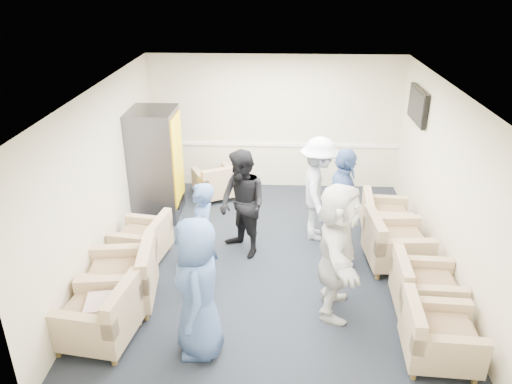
{
  "coord_description": "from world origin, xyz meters",
  "views": [
    {
      "loc": [
        0.07,
        -6.65,
        4.23
      ],
      "look_at": [
        -0.25,
        0.2,
        1.1
      ],
      "focal_mm": 35.0,
      "sensor_mm": 36.0,
      "label": 1
    }
  ],
  "objects_px": {
    "armchair_left_near": "(102,317)",
    "armchair_corner": "(217,184)",
    "armchair_left_mid": "(124,280)",
    "armchair_right_near": "(436,337)",
    "armchair_left_far": "(145,241)",
    "person_back_left": "(242,204)",
    "person_mid_left": "(202,238)",
    "armchair_right_midnear": "(422,289)",
    "armchair_right_midfar": "(393,245)",
    "person_mid_right": "(342,209)",
    "vending_machine": "(156,164)",
    "person_front_right": "(337,251)",
    "person_front_left": "(198,289)",
    "person_back_right": "(318,189)",
    "armchair_right_far": "(383,218)"
  },
  "relations": [
    {
      "from": "armchair_left_near",
      "to": "armchair_corner",
      "type": "relative_size",
      "value": 0.97
    },
    {
      "from": "armchair_left_mid",
      "to": "armchair_right_near",
      "type": "height_order",
      "value": "armchair_left_mid"
    },
    {
      "from": "armchair_left_far",
      "to": "armchair_corner",
      "type": "xyz_separation_m",
      "value": [
        0.86,
        2.26,
        0.0
      ]
    },
    {
      "from": "armchair_right_near",
      "to": "armchair_corner",
      "type": "bearing_deg",
      "value": 38.51
    },
    {
      "from": "armchair_left_near",
      "to": "person_back_left",
      "type": "relative_size",
      "value": 0.58
    },
    {
      "from": "armchair_left_far",
      "to": "person_mid_left",
      "type": "relative_size",
      "value": 0.54
    },
    {
      "from": "armchair_right_midnear",
      "to": "armchair_right_midfar",
      "type": "relative_size",
      "value": 0.9
    },
    {
      "from": "armchair_left_near",
      "to": "person_mid_right",
      "type": "xyz_separation_m",
      "value": [
        3.06,
        1.92,
        0.58
      ]
    },
    {
      "from": "person_mid_right",
      "to": "person_back_left",
      "type": "bearing_deg",
      "value": 84.1
    },
    {
      "from": "vending_machine",
      "to": "person_front_right",
      "type": "distance_m",
      "value": 4.01
    },
    {
      "from": "armchair_left_near",
      "to": "armchair_left_far",
      "type": "relative_size",
      "value": 1.14
    },
    {
      "from": "vending_machine",
      "to": "person_mid_right",
      "type": "relative_size",
      "value": 1.06
    },
    {
      "from": "armchair_right_midnear",
      "to": "person_back_left",
      "type": "height_order",
      "value": "person_back_left"
    },
    {
      "from": "armchair_right_near",
      "to": "person_front_left",
      "type": "height_order",
      "value": "person_front_left"
    },
    {
      "from": "armchair_left_mid",
      "to": "armchair_corner",
      "type": "xyz_separation_m",
      "value": [
        0.84,
        3.43,
        -0.06
      ]
    },
    {
      "from": "armchair_left_mid",
      "to": "person_back_left",
      "type": "height_order",
      "value": "person_back_left"
    },
    {
      "from": "armchair_right_midnear",
      "to": "person_mid_right",
      "type": "bearing_deg",
      "value": 42.79
    },
    {
      "from": "vending_machine",
      "to": "person_back_right",
      "type": "height_order",
      "value": "vending_machine"
    },
    {
      "from": "armchair_left_far",
      "to": "armchair_right_midfar",
      "type": "bearing_deg",
      "value": 98.68
    },
    {
      "from": "vending_machine",
      "to": "armchair_right_midnear",
      "type": "bearing_deg",
      "value": -33.06
    },
    {
      "from": "armchair_left_far",
      "to": "armchair_right_far",
      "type": "height_order",
      "value": "armchair_right_far"
    },
    {
      "from": "person_back_left",
      "to": "armchair_left_mid",
      "type": "bearing_deg",
      "value": -87.95
    },
    {
      "from": "person_back_right",
      "to": "person_front_right",
      "type": "distance_m",
      "value": 1.99
    },
    {
      "from": "armchair_right_midnear",
      "to": "person_mid_right",
      "type": "distance_m",
      "value": 1.61
    },
    {
      "from": "armchair_left_mid",
      "to": "armchair_corner",
      "type": "relative_size",
      "value": 1.0
    },
    {
      "from": "person_front_left",
      "to": "armchair_right_midnear",
      "type": "bearing_deg",
      "value": 100.82
    },
    {
      "from": "armchair_corner",
      "to": "person_front_left",
      "type": "bearing_deg",
      "value": 67.75
    },
    {
      "from": "person_mid_right",
      "to": "armchair_right_midfar",
      "type": "bearing_deg",
      "value": -90.15
    },
    {
      "from": "armchair_left_mid",
      "to": "armchair_left_far",
      "type": "height_order",
      "value": "armchair_left_mid"
    },
    {
      "from": "armchair_right_far",
      "to": "person_back_right",
      "type": "xyz_separation_m",
      "value": [
        -1.13,
        -0.13,
        0.57
      ]
    },
    {
      "from": "person_front_left",
      "to": "armchair_left_mid",
      "type": "bearing_deg",
      "value": -133.22
    },
    {
      "from": "armchair_right_near",
      "to": "armchair_corner",
      "type": "distance_m",
      "value": 5.29
    },
    {
      "from": "armchair_left_far",
      "to": "person_mid_left",
      "type": "height_order",
      "value": "person_mid_left"
    },
    {
      "from": "armchair_left_near",
      "to": "person_front_left",
      "type": "height_order",
      "value": "person_front_left"
    },
    {
      "from": "armchair_right_far",
      "to": "person_back_left",
      "type": "distance_m",
      "value": 2.5
    },
    {
      "from": "person_front_left",
      "to": "armchair_corner",
      "type": "bearing_deg",
      "value": 177.41
    },
    {
      "from": "armchair_left_near",
      "to": "armchair_corner",
      "type": "distance_m",
      "value": 4.28
    },
    {
      "from": "armchair_right_far",
      "to": "person_front_right",
      "type": "relative_size",
      "value": 0.46
    },
    {
      "from": "armchair_right_midfar",
      "to": "vending_machine",
      "type": "bearing_deg",
      "value": 64.23
    },
    {
      "from": "person_mid_right",
      "to": "armchair_left_near",
      "type": "bearing_deg",
      "value": 124.73
    },
    {
      "from": "person_back_right",
      "to": "person_back_left",
      "type": "bearing_deg",
      "value": 115.95
    },
    {
      "from": "armchair_corner",
      "to": "armchair_right_midfar",
      "type": "bearing_deg",
      "value": 115.79
    },
    {
      "from": "armchair_left_far",
      "to": "armchair_corner",
      "type": "height_order",
      "value": "armchair_corner"
    },
    {
      "from": "armchair_right_midnear",
      "to": "person_back_left",
      "type": "relative_size",
      "value": 0.49
    },
    {
      "from": "vending_machine",
      "to": "person_back_left",
      "type": "bearing_deg",
      "value": -38.78
    },
    {
      "from": "armchair_left_near",
      "to": "person_back_right",
      "type": "bearing_deg",
      "value": 143.11
    },
    {
      "from": "person_front_right",
      "to": "armchair_left_mid",
      "type": "bearing_deg",
      "value": 96.55
    },
    {
      "from": "person_mid_left",
      "to": "person_mid_right",
      "type": "height_order",
      "value": "person_mid_right"
    },
    {
      "from": "armchair_left_far",
      "to": "person_back_right",
      "type": "bearing_deg",
      "value": 115.68
    },
    {
      "from": "armchair_right_far",
      "to": "armchair_right_midfar",
      "type": "bearing_deg",
      "value": -177.09
    }
  ]
}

